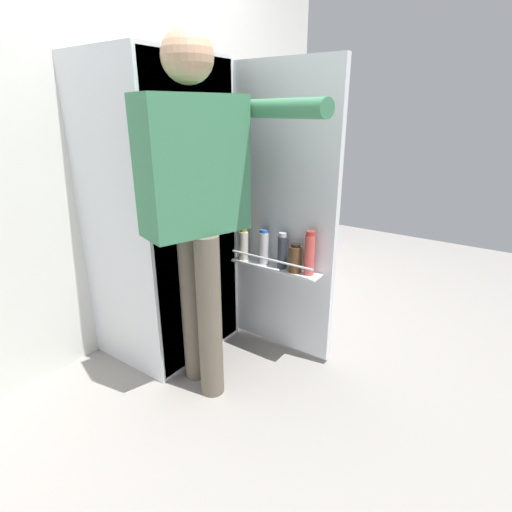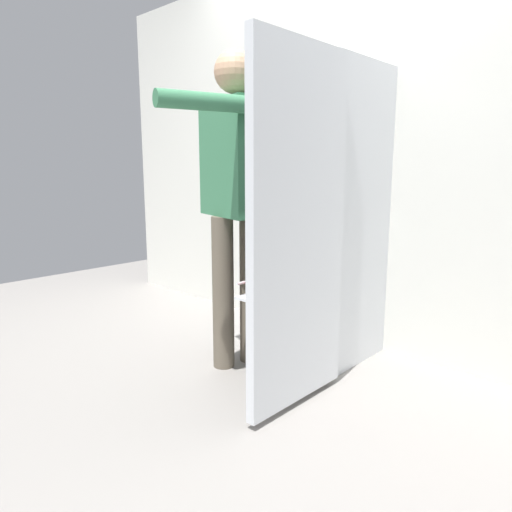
{
  "view_description": "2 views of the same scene",
  "coord_description": "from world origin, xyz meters",
  "views": [
    {
      "loc": [
        -1.51,
        -1.19,
        1.39
      ],
      "look_at": [
        0.01,
        -0.12,
        0.71
      ],
      "focal_mm": 28.01,
      "sensor_mm": 36.0,
      "label": 1
    },
    {
      "loc": [
        1.62,
        -1.71,
        1.11
      ],
      "look_at": [
        0.09,
        -0.06,
        0.69
      ],
      "focal_mm": 32.7,
      "sensor_mm": 36.0,
      "label": 2
    }
  ],
  "objects": [
    {
      "name": "refrigerator",
      "position": [
        0.03,
        0.49,
        0.83
      ],
      "size": [
        0.71,
        1.22,
        1.67
      ],
      "color": "silver",
      "rests_on": "ground_plane"
    },
    {
      "name": "ground_plane",
      "position": [
        0.0,
        0.0,
        0.0
      ],
      "size": [
        6.43,
        6.43,
        0.0
      ],
      "primitive_type": "plane",
      "color": "gray"
    },
    {
      "name": "person",
      "position": [
        -0.18,
        0.07,
        1.04
      ],
      "size": [
        0.58,
        0.86,
        1.71
      ],
      "color": "#665B4C",
      "rests_on": "ground_plane"
    },
    {
      "name": "kitchen_wall",
      "position": [
        0.0,
        0.88,
        1.22
      ],
      "size": [
        4.4,
        0.1,
        2.44
      ],
      "primitive_type": "cube",
      "color": "silver",
      "rests_on": "ground_plane"
    }
  ]
}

